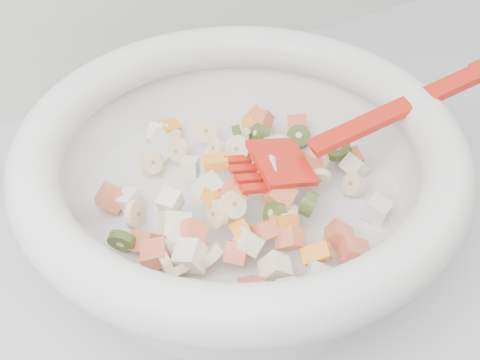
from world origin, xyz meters
TOP-DOWN VIEW (x-y plane):
  - mixing_bowl at (0.14, 1.45)m, footprint 0.47×0.41m

SIDE VIEW (x-z plane):
  - mixing_bowl at x=0.14m, z-range 0.90..1.03m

